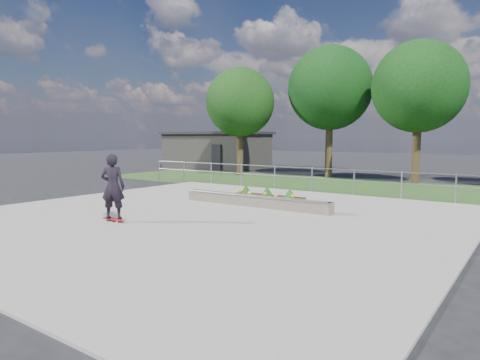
% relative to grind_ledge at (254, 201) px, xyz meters
% --- Properties ---
extents(ground, '(120.00, 120.00, 0.00)m').
position_rel_grind_ledge_xyz_m(ground, '(-0.18, -2.41, -0.26)').
color(ground, black).
rests_on(ground, ground).
extents(grass_verge, '(30.00, 8.00, 0.02)m').
position_rel_grind_ledge_xyz_m(grass_verge, '(-0.18, 8.59, -0.25)').
color(grass_verge, '#27451B').
rests_on(grass_verge, ground).
extents(concrete_slab, '(15.00, 15.00, 0.06)m').
position_rel_grind_ledge_xyz_m(concrete_slab, '(-0.18, -2.41, -0.23)').
color(concrete_slab, gray).
rests_on(concrete_slab, ground).
extents(fence, '(20.06, 0.06, 1.20)m').
position_rel_grind_ledge_xyz_m(fence, '(-0.18, 5.09, 0.51)').
color(fence, gray).
rests_on(fence, ground).
extents(building, '(8.40, 5.40, 3.00)m').
position_rel_grind_ledge_xyz_m(building, '(-14.18, 15.59, 1.25)').
color(building, '#282624').
rests_on(building, ground).
extents(tree_far_left, '(4.55, 4.55, 7.15)m').
position_rel_grind_ledge_xyz_m(tree_far_left, '(-8.18, 10.59, 4.59)').
color(tree_far_left, '#302213').
rests_on(tree_far_left, ground).
extents(tree_mid_left, '(5.25, 5.25, 8.25)m').
position_rel_grind_ledge_xyz_m(tree_mid_left, '(-2.68, 12.59, 5.34)').
color(tree_mid_left, '#362715').
rests_on(tree_mid_left, ground).
extents(tree_mid_right, '(4.90, 4.90, 7.70)m').
position_rel_grind_ledge_xyz_m(tree_mid_right, '(2.82, 11.59, 4.97)').
color(tree_mid_right, '#312313').
rests_on(tree_mid_right, ground).
extents(grind_ledge, '(6.00, 0.44, 0.43)m').
position_rel_grind_ledge_xyz_m(grind_ledge, '(0.00, 0.00, 0.00)').
color(grind_ledge, brown).
rests_on(grind_ledge, concrete_slab).
extents(planter_bed, '(3.00, 1.20, 0.61)m').
position_rel_grind_ledge_xyz_m(planter_bed, '(-0.22, 1.04, -0.02)').
color(planter_bed, black).
rests_on(planter_bed, concrete_slab).
extents(skateboarder, '(0.84, 0.76, 2.02)m').
position_rel_grind_ledge_xyz_m(skateboarder, '(-1.87, -4.75, 0.84)').
color(skateboarder, white).
rests_on(skateboarder, concrete_slab).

